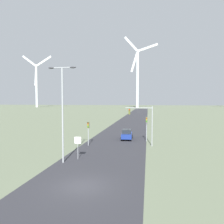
{
  "coord_description": "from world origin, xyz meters",
  "views": [
    {
      "loc": [
        5.23,
        -16.88,
        7.0
      ],
      "look_at": [
        0.0,
        14.69,
        5.28
      ],
      "focal_mm": 35.0,
      "sensor_mm": 36.0,
      "label": 1
    }
  ],
  "objects_px": {
    "traffic_light_mast_overhead": "(143,118)",
    "traffic_light_post_near_left": "(88,128)",
    "stop_sign_near": "(78,144)",
    "wind_turbine_left": "(138,74)",
    "wind_turbine_far_left": "(36,82)",
    "traffic_light_post_near_right": "(147,124)",
    "car_approaching": "(127,134)",
    "streetlamp": "(62,104)"
  },
  "relations": [
    {
      "from": "streetlamp",
      "to": "traffic_light_post_near_right",
      "type": "relative_size",
      "value": 2.57
    },
    {
      "from": "stop_sign_near",
      "to": "traffic_light_mast_overhead",
      "type": "relative_size",
      "value": 0.44
    },
    {
      "from": "car_approaching",
      "to": "wind_turbine_left",
      "type": "height_order",
      "value": "wind_turbine_left"
    },
    {
      "from": "car_approaching",
      "to": "traffic_light_post_near_right",
      "type": "bearing_deg",
      "value": -19.87
    },
    {
      "from": "streetlamp",
      "to": "traffic_light_post_near_left",
      "type": "height_order",
      "value": "streetlamp"
    },
    {
      "from": "stop_sign_near",
      "to": "car_approaching",
      "type": "bearing_deg",
      "value": 72.25
    },
    {
      "from": "car_approaching",
      "to": "streetlamp",
      "type": "bearing_deg",
      "value": -109.93
    },
    {
      "from": "wind_turbine_far_left",
      "to": "streetlamp",
      "type": "bearing_deg",
      "value": -60.84
    },
    {
      "from": "streetlamp",
      "to": "wind_turbine_left",
      "type": "bearing_deg",
      "value": 89.96
    },
    {
      "from": "streetlamp",
      "to": "car_approaching",
      "type": "distance_m",
      "value": 17.58
    },
    {
      "from": "traffic_light_post_near_right",
      "to": "wind_turbine_left",
      "type": "height_order",
      "value": "wind_turbine_left"
    },
    {
      "from": "wind_turbine_far_left",
      "to": "traffic_light_post_near_left",
      "type": "bearing_deg",
      "value": -59.47
    },
    {
      "from": "stop_sign_near",
      "to": "traffic_light_mast_overhead",
      "type": "height_order",
      "value": "traffic_light_mast_overhead"
    },
    {
      "from": "traffic_light_mast_overhead",
      "to": "car_approaching",
      "type": "bearing_deg",
      "value": 119.91
    },
    {
      "from": "wind_turbine_far_left",
      "to": "wind_turbine_left",
      "type": "bearing_deg",
      "value": -8.03
    },
    {
      "from": "stop_sign_near",
      "to": "wind_turbine_left",
      "type": "distance_m",
      "value": 169.29
    },
    {
      "from": "traffic_light_post_near_right",
      "to": "traffic_light_mast_overhead",
      "type": "relative_size",
      "value": 0.68
    },
    {
      "from": "traffic_light_post_near_right",
      "to": "wind_turbine_left",
      "type": "bearing_deg",
      "value": 93.35
    },
    {
      "from": "streetlamp",
      "to": "wind_turbine_far_left",
      "type": "relative_size",
      "value": 0.2
    },
    {
      "from": "traffic_light_post_near_right",
      "to": "car_approaching",
      "type": "bearing_deg",
      "value": 160.13
    },
    {
      "from": "stop_sign_near",
      "to": "wind_turbine_far_left",
      "type": "xyz_separation_m",
      "value": [
        -103.27,
        181.36,
        24.08
      ]
    },
    {
      "from": "traffic_light_post_near_left",
      "to": "car_approaching",
      "type": "height_order",
      "value": "traffic_light_post_near_left"
    },
    {
      "from": "traffic_light_post_near_left",
      "to": "traffic_light_post_near_right",
      "type": "bearing_deg",
      "value": 29.3
    },
    {
      "from": "traffic_light_mast_overhead",
      "to": "car_approaching",
      "type": "xyz_separation_m",
      "value": [
        -2.94,
        5.12,
        -3.38
      ]
    },
    {
      "from": "stop_sign_near",
      "to": "wind_turbine_far_left",
      "type": "relative_size",
      "value": 0.05
    },
    {
      "from": "traffic_light_post_near_left",
      "to": "car_approaching",
      "type": "distance_m",
      "value": 8.41
    },
    {
      "from": "wind_turbine_far_left",
      "to": "wind_turbine_left",
      "type": "distance_m",
      "value": 103.31
    },
    {
      "from": "traffic_light_post_near_left",
      "to": "traffic_light_post_near_right",
      "type": "relative_size",
      "value": 0.88
    },
    {
      "from": "streetlamp",
      "to": "traffic_light_post_near_left",
      "type": "bearing_deg",
      "value": 88.17
    },
    {
      "from": "streetlamp",
      "to": "wind_turbine_left",
      "type": "xyz_separation_m",
      "value": [
        0.13,
        168.57,
        23.32
      ]
    },
    {
      "from": "traffic_light_post_near_right",
      "to": "car_approaching",
      "type": "relative_size",
      "value": 0.99
    },
    {
      "from": "wind_turbine_far_left",
      "to": "wind_turbine_left",
      "type": "height_order",
      "value": "wind_turbine_left"
    },
    {
      "from": "traffic_light_post_near_right",
      "to": "traffic_light_mast_overhead",
      "type": "distance_m",
      "value": 4.09
    },
    {
      "from": "streetlamp",
      "to": "wind_turbine_far_left",
      "type": "height_order",
      "value": "wind_turbine_far_left"
    },
    {
      "from": "traffic_light_post_near_right",
      "to": "car_approaching",
      "type": "height_order",
      "value": "traffic_light_post_near_right"
    },
    {
      "from": "traffic_light_mast_overhead",
      "to": "streetlamp",
      "type": "bearing_deg",
      "value": -129.31
    },
    {
      "from": "car_approaching",
      "to": "traffic_light_post_near_left",
      "type": "bearing_deg",
      "value": -130.74
    },
    {
      "from": "traffic_light_post_near_right",
      "to": "wind_turbine_far_left",
      "type": "distance_m",
      "value": 203.3
    },
    {
      "from": "wind_turbine_left",
      "to": "traffic_light_post_near_left",
      "type": "bearing_deg",
      "value": -89.94
    },
    {
      "from": "traffic_light_mast_overhead",
      "to": "traffic_light_post_near_left",
      "type": "bearing_deg",
      "value": -172.37
    },
    {
      "from": "traffic_light_post_near_right",
      "to": "wind_turbine_left",
      "type": "distance_m",
      "value": 156.8
    },
    {
      "from": "streetlamp",
      "to": "wind_turbine_far_left",
      "type": "distance_m",
      "value": 210.43
    }
  ]
}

